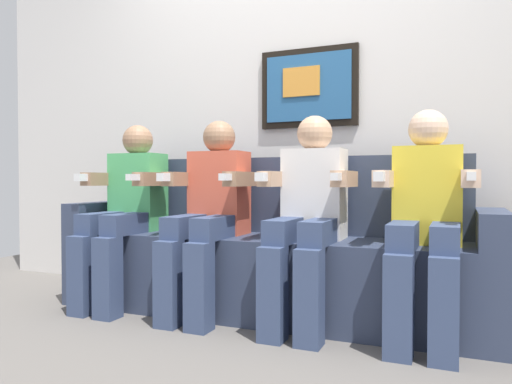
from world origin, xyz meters
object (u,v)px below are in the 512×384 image
object	(u,v)px
person_leftmost	(126,206)
person_left_center	(209,208)
person_right_center	(308,211)
person_rightmost	(426,214)
couch	(268,259)

from	to	relation	value
person_leftmost	person_left_center	bearing A→B (deg)	0.00
person_leftmost	person_left_center	world-z (taller)	same
person_right_center	person_rightmost	bearing A→B (deg)	0.00
person_leftmost	person_rightmost	world-z (taller)	same
person_left_center	person_right_center	bearing A→B (deg)	0.00
person_right_center	person_leftmost	bearing A→B (deg)	180.00
person_leftmost	person_right_center	distance (m)	1.15
couch	person_right_center	world-z (taller)	person_right_center
person_left_center	person_rightmost	world-z (taller)	same
person_leftmost	person_right_center	world-z (taller)	same
person_leftmost	couch	bearing A→B (deg)	11.05
person_leftmost	person_left_center	xyz separation A→B (m)	(0.58, 0.00, 0.00)
person_leftmost	person_rightmost	bearing A→B (deg)	0.00
person_right_center	person_rightmost	distance (m)	0.58
person_left_center	person_rightmost	xyz separation A→B (m)	(1.15, 0.00, 0.00)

